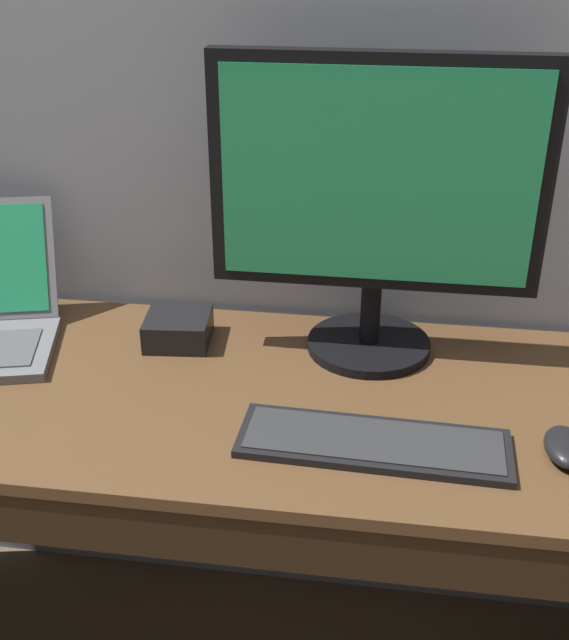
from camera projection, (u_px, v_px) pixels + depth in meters
name	position (u px, v px, depth m)	size (l,w,h in m)	color
back_wall	(261.00, 10.00, 1.37)	(4.18, 0.04, 2.65)	gray
desk	(234.00, 491.00, 1.42)	(1.67, 0.59, 0.75)	brown
external_monitor	(377.00, 197.00, 1.31)	(0.56, 0.23, 0.54)	black
wired_keyboard	(373.00, 443.00, 1.19)	(0.42, 0.15, 0.02)	black
computer_mouse	(566.00, 447.00, 1.17)	(0.06, 0.10, 0.03)	black
external_drive_box	(178.00, 328.00, 1.48)	(0.12, 0.12, 0.05)	black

